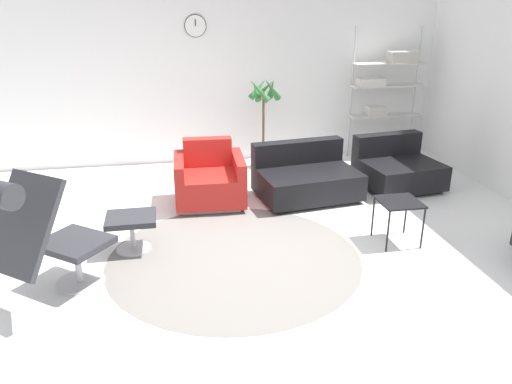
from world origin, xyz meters
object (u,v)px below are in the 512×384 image
lounge_chair (34,225)px  side_table (399,206)px  armchair_red (209,181)px  potted_plant (264,123)px  ottoman (131,224)px  couch_low (306,179)px  couch_second (397,170)px  shelf_unit (387,82)px

lounge_chair → side_table: size_ratio=2.61×
armchair_red → potted_plant: size_ratio=0.63×
ottoman → couch_low: 2.47m
couch_second → potted_plant: potted_plant is taller
couch_low → shelf_unit: shelf_unit is taller
side_table → potted_plant: potted_plant is taller
couch_low → lounge_chair: bearing=27.3°
couch_second → shelf_unit: bearing=-112.8°
side_table → potted_plant: 2.97m
lounge_chair → armchair_red: lounge_chair is taller
ottoman → side_table: side_table is taller
armchair_red → shelf_unit: (3.00, 1.52, 0.93)m
couch_second → potted_plant: size_ratio=0.79×
couch_low → potted_plant: bearing=-85.2°
lounge_chair → side_table: 3.55m
couch_low → armchair_red: bearing=-8.6°
armchair_red → potted_plant: bearing=-123.8°
couch_low → potted_plant: potted_plant is taller
lounge_chair → side_table: lounge_chair is taller
ottoman → side_table: (2.79, -0.33, 0.13)m
shelf_unit → side_table: bearing=-110.6°
side_table → shelf_unit: shelf_unit is taller
side_table → armchair_red: bearing=141.5°
lounge_chair → couch_low: lounge_chair is taller
couch_second → side_table: size_ratio=2.36×
armchair_red → couch_low: (1.27, -0.02, -0.04)m
armchair_red → side_table: (1.87, -1.49, 0.13)m
ottoman → potted_plant: bearing=52.7°
couch_second → side_table: (-0.76, -1.61, 0.18)m
couch_low → potted_plant: 1.45m
lounge_chair → ottoman: bearing=90.0°
armchair_red → shelf_unit: bearing=-151.0°
armchair_red → couch_low: 1.27m
lounge_chair → couch_second: bearing=65.0°
lounge_chair → ottoman: size_ratio=2.46×
couch_low → side_table: size_ratio=2.88×
couch_low → side_table: 1.60m
armchair_red → side_table: 2.40m
side_table → lounge_chair: bearing=-170.9°
ottoman → side_table: bearing=-6.8°
couch_second → armchair_red: bearing=-5.1°
couch_second → ottoman: bearing=12.1°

